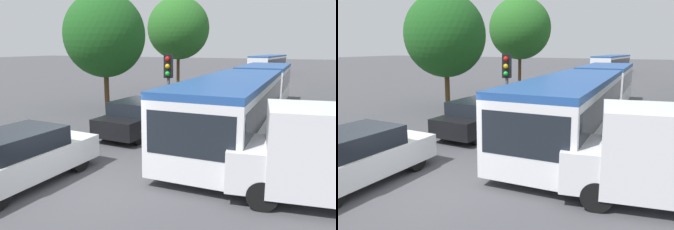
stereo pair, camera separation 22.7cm
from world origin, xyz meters
The scene contains 12 objects.
ground_plane centered at (0.00, 0.00, 0.00)m, with size 200.00×200.00×0.00m, color #47474C.
articulated_bus centered at (2.16, 9.26, 1.48)m, with size 3.22×17.35×2.56m.
city_bus_rear centered at (-1.90, 41.42, 1.44)m, with size 3.53×11.74×2.49m.
queued_car_white centered at (-1.94, -0.51, 0.76)m, with size 1.95×4.37×1.50m.
queued_car_black centered at (-1.66, 5.35, 0.75)m, with size 1.92×4.33×1.49m.
queued_car_graphite centered at (-1.97, 11.12, 0.69)m, with size 1.76×3.96×1.36m.
queued_car_navy centered at (-2.15, 16.89, 0.71)m, with size 1.82×4.09×1.41m.
queued_car_red centered at (-2.15, 22.85, 0.69)m, with size 1.76×3.96×1.36m.
queued_car_tan centered at (-1.78, 28.46, 0.74)m, with size 1.90×4.27×1.47m.
traffic_light centered at (-0.12, 5.00, 2.50)m, with size 0.36×0.39×3.40m.
tree_left_mid centered at (-6.32, 9.51, 4.33)m, with size 4.68×4.68×6.76m.
tree_left_far centered at (-5.62, 18.66, 5.00)m, with size 5.00×5.00×7.61m.
Camera 1 is at (5.28, -6.39, 3.67)m, focal length 35.00 mm.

